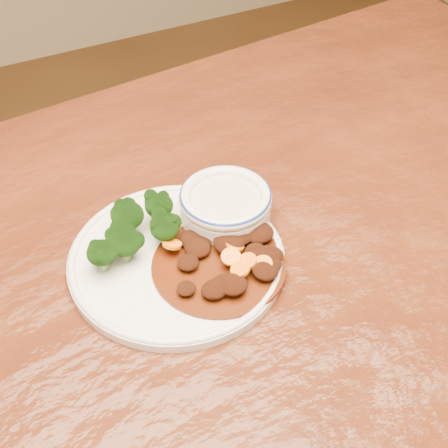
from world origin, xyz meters
name	(u,v)px	position (x,y,z in m)	size (l,w,h in m)	color
dining_table	(223,333)	(0.00, 0.00, 0.67)	(1.58, 1.04, 0.75)	#53240E
dinner_plate	(177,258)	(-0.03, 0.06, 0.76)	(0.25, 0.25, 0.02)	white
broccoli_florets	(135,228)	(-0.06, 0.10, 0.79)	(0.12, 0.08, 0.04)	#688D48
mince_stew	(231,258)	(0.02, 0.02, 0.77)	(0.15, 0.15, 0.02)	#4D1C08
dip_bowl	(225,206)	(0.05, 0.09, 0.78)	(0.11, 0.11, 0.05)	white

